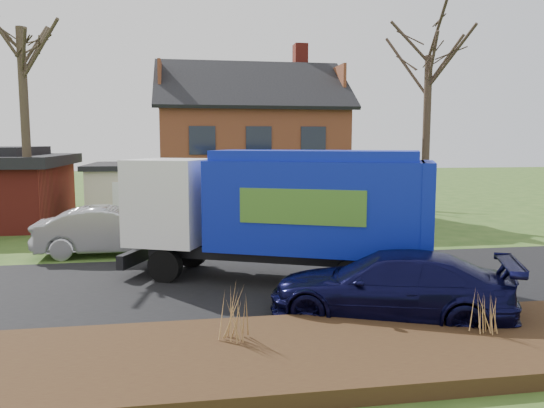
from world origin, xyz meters
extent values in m
plane|color=#2D4E1A|center=(0.00, 0.00, 0.00)|extent=(120.00, 120.00, 0.00)
cube|color=black|center=(0.00, 0.00, 0.01)|extent=(80.00, 7.00, 0.02)
cube|color=black|center=(0.00, -5.30, 0.15)|extent=(80.00, 3.50, 0.30)
cube|color=beige|center=(2.00, 14.00, 1.35)|extent=(9.00, 7.50, 2.70)
cube|color=brown|center=(2.00, 14.00, 4.10)|extent=(9.00, 7.50, 2.80)
cube|color=maroon|center=(5.00, 15.00, 8.46)|extent=(0.70, 0.90, 1.60)
cube|color=beige|center=(-4.20, 13.50, 1.30)|extent=(3.50, 5.50, 2.60)
cube|color=black|center=(-4.20, 13.50, 2.72)|extent=(3.90, 5.90, 0.24)
cylinder|color=black|center=(-2.03, 0.66, 0.48)|extent=(1.00, 0.68, 0.95)
cylinder|color=black|center=(-1.25, 2.42, 0.48)|extent=(1.00, 0.68, 0.95)
cylinder|color=black|center=(2.74, -1.46, 0.48)|extent=(1.00, 0.68, 0.95)
cylinder|color=black|center=(3.52, 0.30, 0.48)|extent=(1.00, 0.68, 0.95)
cylinder|color=black|center=(3.83, -1.94, 0.48)|extent=(1.00, 0.68, 0.95)
cylinder|color=black|center=(4.61, -0.18, 0.48)|extent=(1.00, 0.68, 0.95)
cube|color=black|center=(1.29, 0.24, 0.78)|extent=(7.65, 4.20, 0.32)
cube|color=white|center=(-1.85, 1.63, 2.20)|extent=(2.86, 2.95, 2.47)
cube|color=black|center=(-2.78, 2.04, 2.34)|extent=(0.88, 1.87, 0.82)
cube|color=black|center=(-2.86, 2.08, 0.50)|extent=(1.14, 2.19, 0.41)
cube|color=#0D1DA1|center=(2.08, -0.11, 2.20)|extent=(6.21, 4.44, 2.47)
cube|color=#0D1DA1|center=(2.08, -0.11, 3.57)|extent=(5.84, 4.07, 0.27)
cube|color=#0D1DA1|center=(4.81, -1.32, 2.11)|extent=(1.24, 2.27, 2.66)
cube|color=#477D29|center=(1.49, -1.12, 2.29)|extent=(3.03, 1.37, 0.92)
cube|color=#477D29|center=(2.43, 1.01, 2.29)|extent=(3.03, 1.37, 0.92)
imported|color=#9EA0A5|center=(-4.02, 4.79, 0.84)|extent=(5.15, 1.95, 1.68)
imported|color=black|center=(2.97, -3.40, 0.77)|extent=(5.71, 4.05, 1.54)
cylinder|color=#433728|center=(-7.95, 9.48, 4.31)|extent=(0.36, 0.36, 8.62)
cylinder|color=#3E2F25|center=(10.05, 9.76, 3.99)|extent=(0.36, 0.36, 7.98)
cylinder|color=#3C3424|center=(5.17, 22.54, 4.21)|extent=(0.32, 0.32, 8.41)
cone|color=#9F7746|center=(-0.60, -4.81, 0.81)|extent=(0.04, 0.04, 1.02)
cone|color=#9F7746|center=(-0.76, -4.81, 0.81)|extent=(0.04, 0.04, 1.02)
cone|color=#9F7746|center=(-0.44, -4.81, 0.81)|extent=(0.04, 0.04, 1.02)
cone|color=#9F7746|center=(-0.60, -4.69, 0.81)|extent=(0.04, 0.04, 1.02)
cone|color=#9F7746|center=(-0.60, -4.94, 0.81)|extent=(0.04, 0.04, 1.02)
cone|color=#B0854D|center=(4.16, -5.22, 0.68)|extent=(0.04, 0.04, 0.76)
cone|color=#B0854D|center=(4.02, -5.22, 0.68)|extent=(0.04, 0.04, 0.76)
cone|color=#B0854D|center=(4.29, -5.22, 0.68)|extent=(0.04, 0.04, 0.76)
cone|color=#B0854D|center=(4.16, -5.11, 0.68)|extent=(0.04, 0.04, 0.76)
cone|color=#B0854D|center=(4.16, -5.33, 0.68)|extent=(0.04, 0.04, 0.76)
camera|label=1|loc=(-1.48, -14.24, 3.96)|focal=35.00mm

